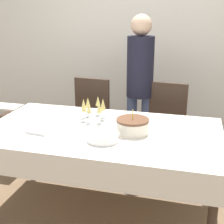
% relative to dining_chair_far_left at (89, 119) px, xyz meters
% --- Properties ---
extents(ground_plane, '(12.00, 12.00, 0.00)m').
position_rel_dining_chair_far_left_xyz_m(ground_plane, '(0.40, -0.84, -0.53)').
color(ground_plane, brown).
extents(wall_back, '(8.00, 0.05, 2.70)m').
position_rel_dining_chair_far_left_xyz_m(wall_back, '(0.40, 0.93, 0.82)').
color(wall_back, silver).
rests_on(wall_back, ground_plane).
extents(dining_table, '(1.86, 1.04, 0.77)m').
position_rel_dining_chair_far_left_xyz_m(dining_table, '(0.40, -0.84, 0.14)').
color(dining_table, silver).
rests_on(dining_table, ground_plane).
extents(dining_chair_far_left, '(0.45, 0.45, 0.96)m').
position_rel_dining_chair_far_left_xyz_m(dining_chair_far_left, '(0.00, 0.00, 0.00)').
color(dining_chair_far_left, '#38281E').
rests_on(dining_chair_far_left, ground_plane).
extents(dining_chair_far_right, '(0.46, 0.46, 0.96)m').
position_rel_dining_chair_far_left_xyz_m(dining_chair_far_right, '(0.82, -0.00, 0.00)').
color(dining_chair_far_right, '#38281E').
rests_on(dining_chair_far_right, ground_plane).
extents(birthday_cake, '(0.25, 0.25, 0.19)m').
position_rel_dining_chair_far_left_xyz_m(birthday_cake, '(0.65, -0.85, 0.30)').
color(birthday_cake, silver).
rests_on(birthday_cake, dining_table).
extents(champagne_tray, '(0.31, 0.31, 0.18)m').
position_rel_dining_chair_far_left_xyz_m(champagne_tray, '(0.27, -0.64, 0.33)').
color(champagne_tray, silver).
rests_on(champagne_tray, dining_table).
extents(plate_stack_main, '(0.23, 0.23, 0.06)m').
position_rel_dining_chair_far_left_xyz_m(plate_stack_main, '(0.48, -1.04, 0.27)').
color(plate_stack_main, white).
rests_on(plate_stack_main, dining_table).
extents(cake_knife, '(0.30, 0.06, 0.00)m').
position_rel_dining_chair_far_left_xyz_m(cake_knife, '(0.66, -1.02, 0.24)').
color(cake_knife, silver).
rests_on(cake_knife, dining_table).
extents(fork_pile, '(0.18, 0.08, 0.02)m').
position_rel_dining_chair_far_left_xyz_m(fork_pile, '(-0.05, -1.05, 0.25)').
color(fork_pile, silver).
rests_on(fork_pile, dining_table).
extents(napkin_pile, '(0.15, 0.15, 0.01)m').
position_rel_dining_chair_far_left_xyz_m(napkin_pile, '(-0.04, -0.88, 0.24)').
color(napkin_pile, white).
rests_on(napkin_pile, dining_table).
extents(person_standing, '(0.28, 0.28, 1.63)m').
position_rel_dining_chair_far_left_xyz_m(person_standing, '(0.53, 0.15, 0.45)').
color(person_standing, '#3F4C72').
rests_on(person_standing, ground_plane).
extents(high_chair, '(0.33, 0.35, 0.71)m').
position_rel_dining_chair_far_left_xyz_m(high_chair, '(-0.82, -0.22, -0.05)').
color(high_chair, '#38281E').
rests_on(high_chair, ground_plane).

